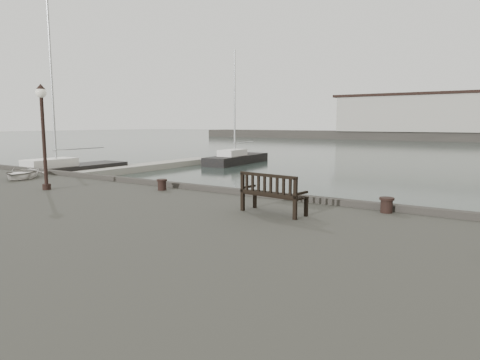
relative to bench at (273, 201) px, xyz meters
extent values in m
plane|color=black|center=(-1.05, 2.25, -1.89)|extent=(400.00, 400.00, 0.00)
cube|color=#9A998F|center=(-21.05, 12.25, -1.64)|extent=(2.00, 24.00, 0.50)
cube|color=#9A998F|center=(-9.05, 94.25, 4.11)|extent=(46.00, 9.00, 8.00)
cube|color=black|center=(-9.05, 94.25, 8.41)|extent=(48.00, 9.50, 0.60)
cube|color=black|center=(0.00, 0.03, 0.16)|extent=(1.87, 0.85, 0.05)
cube|color=black|center=(-0.03, -0.23, 0.44)|extent=(1.80, 0.30, 0.54)
cube|color=black|center=(0.00, 0.03, -0.08)|extent=(1.75, 0.75, 0.50)
cylinder|color=black|center=(-5.22, 1.32, -0.13)|extent=(0.41, 0.41, 0.39)
cylinder|color=black|center=(2.49, 1.75, -0.13)|extent=(0.48, 0.48, 0.41)
cylinder|color=black|center=(-8.78, -0.86, 1.33)|extent=(0.12, 0.12, 3.33)
cylinder|color=black|center=(-8.78, -0.86, -0.23)|extent=(0.29, 0.29, 0.21)
sphere|color=silver|center=(-8.78, -0.86, 3.10)|extent=(0.37, 0.37, 0.37)
cone|color=black|center=(-8.78, -0.86, 3.31)|extent=(0.31, 0.31, 0.19)
imported|color=silver|center=(-12.53, 0.37, -0.09)|extent=(2.80, 2.89, 0.49)
cube|color=black|center=(-22.72, 9.29, -1.79)|extent=(2.78, 10.14, 1.40)
cube|color=silver|center=(-22.72, 9.29, -0.79)|extent=(1.81, 3.55, 0.60)
cylinder|color=#B2B5B7|center=(-22.72, 9.29, 5.09)|extent=(0.16, 0.16, 12.36)
cube|color=black|center=(-17.85, 25.17, -1.79)|extent=(3.04, 9.15, 1.40)
cube|color=silver|center=(-17.85, 25.17, -0.79)|extent=(1.80, 3.26, 0.60)
cylinder|color=#B2B5B7|center=(-17.85, 25.17, 3.91)|extent=(0.16, 0.16, 10.00)
camera|label=1|loc=(5.35, -9.76, 2.04)|focal=32.00mm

